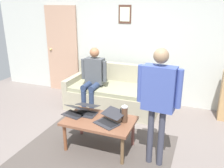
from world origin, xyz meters
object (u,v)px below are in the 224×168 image
Objects in this scene: laptop_right at (74,112)px; person_seated at (93,76)px; laptop_center at (109,120)px; french_press at (124,114)px; coffee_table at (99,123)px; laptop_left at (86,111)px; interior_door at (62,50)px; couch at (114,94)px; person_standing at (159,94)px.

person_seated reaches higher than laptop_right.
laptop_center is 0.61m from laptop_right.
french_press is 0.21× the size of person_seated.
coffee_table is 3.05× the size of laptop_left.
coffee_table is 1.44m from person_seated.
french_press is at bearing -152.70° from laptop_center.
interior_door reaches higher than laptop_center.
person_seated is (0.40, -1.11, 0.21)m from laptop_left.
interior_door is 2.53m from laptop_left.
person_seated is (0.85, -1.26, 0.21)m from laptop_center.
couch is at bearing -147.59° from person_seated.
french_press reaches higher than coffee_table.
person_seated is (0.36, 0.23, 0.42)m from couch.
laptop_center is (-0.44, 0.15, 0.00)m from laptop_left.
laptop_left is 1.20m from person_seated.
person_seated is at bearing 146.36° from interior_door.
interior_door is 1.80m from couch.
couch reaches higher than laptop_left.
coffee_table is 0.45m from laptop_right.
coffee_table is 2.80× the size of laptop_right.
laptop_left is 1.24× the size of french_press.
person_standing reaches higher than laptop_right.
person_standing is (-0.69, 0.04, 0.51)m from laptop_center.
laptop_left and laptop_center have the same top height.
laptop_right reaches higher than coffee_table.
french_press is at bearing -176.64° from laptop_right.
person_standing is at bearing 175.30° from coffee_table.
person_seated is at bearing 32.41° from couch.
coffee_table is (-1.87, 2.02, -0.60)m from interior_door.
laptop_left is at bearing -19.09° from laptop_center.
french_press is (-0.37, -0.07, 0.18)m from coffee_table.
laptop_left is at bearing 91.96° from couch.
laptop_left is at bearing -148.58° from laptop_right.
french_press is (-2.24, 1.95, -0.42)m from interior_door.
interior_door is at bearing -33.64° from person_seated.
interior_door is 3.44m from person_standing.
interior_door reaches higher than person_seated.
coffee_table is at bearing 132.72° from interior_door.
french_press is 0.67m from person_standing.
laptop_center is 0.24m from french_press.
interior_door reaches higher than couch.
laptop_center is at bearing 160.91° from laptop_left.
couch is 0.60m from person_seated.
person_standing is (-1.13, 0.19, 0.51)m from laptop_left.
person_seated is at bearing -70.00° from laptop_left.
laptop_left is 1.26m from person_standing.
person_seated reaches higher than laptop_center.
french_press is at bearing 175.40° from laptop_left.
laptop_left is (0.27, -0.12, 0.10)m from coffee_table.
laptop_left reaches higher than laptop_right.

